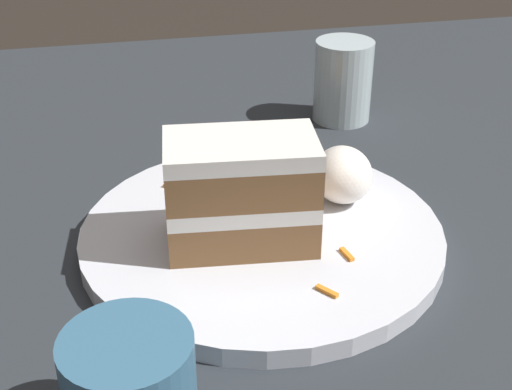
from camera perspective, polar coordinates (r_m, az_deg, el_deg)
ground_plane at (r=0.64m, az=-0.14°, el=-4.12°), size 6.00×6.00×0.00m
dining_table at (r=0.63m, az=-0.15°, el=-3.25°), size 1.09×1.17×0.02m
plate at (r=0.59m, az=0.00°, el=-3.27°), size 0.30×0.30×0.02m
cake_slice at (r=0.55m, az=-1.18°, el=0.23°), size 0.08×0.12×0.09m
cream_dollop at (r=0.62m, az=7.01°, el=1.52°), size 0.06×0.05×0.05m
orange_garnish at (r=0.67m, az=2.17°, el=1.86°), size 0.06×0.06×0.01m
carrot_shreds_scatter at (r=0.61m, az=1.71°, el=-1.32°), size 0.21×0.15×0.00m
drinking_glass at (r=0.82m, az=6.94°, el=8.63°), size 0.07×0.07×0.09m
coffee_mug at (r=0.42m, az=-10.02°, el=-14.95°), size 0.07×0.07×0.07m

